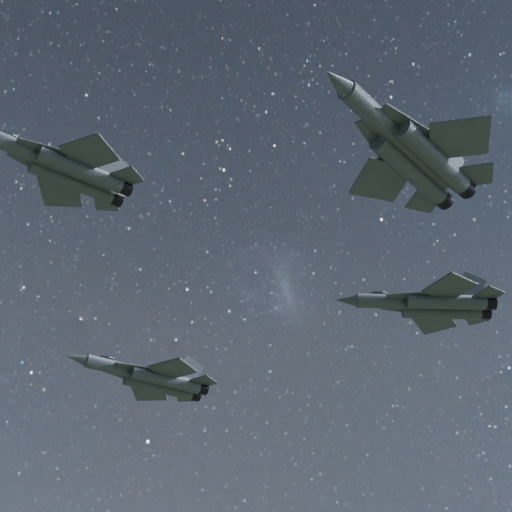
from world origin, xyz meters
name	(u,v)px	position (x,y,z in m)	size (l,w,h in m)	color
jet_lead	(63,168)	(-17.77, -6.04, 150.77)	(15.43, 10.77, 3.88)	#32393F
jet_left	(151,378)	(1.29, 22.28, 148.58)	(17.59, 12.50, 4.48)	#32393F
jet_right	(410,151)	(5.85, -21.65, 149.93)	(18.65, 12.42, 4.74)	#32393F
jet_slot	(431,304)	(25.02, -0.21, 153.10)	(17.89, 11.71, 4.62)	#32393F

